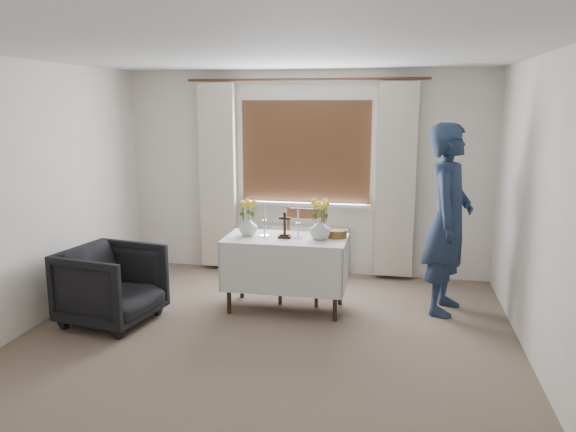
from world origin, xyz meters
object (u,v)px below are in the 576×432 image
Objects in this scene: altar_table at (286,274)px; wooden_chair at (302,256)px; person at (448,219)px; flower_vase_right at (320,229)px; wooden_cross at (285,225)px; flower_vase_left at (248,226)px; armchair at (112,285)px.

wooden_chair is at bearing 69.40° from altar_table.
person is 8.82× the size of flower_vase_right.
person reaches higher than wooden_cross.
person reaches higher than wooden_chair.
wooden_cross reaches higher than flower_vase_right.
flower_vase_left is 0.93× the size of flower_vase_right.
wooden_cross is 1.25× the size of flower_vase_right.
wooden_cross is at bearing -108.95° from wooden_chair.
person is 7.09× the size of wooden_cross.
wooden_chair reaches higher than altar_table.
wooden_cross is at bearing -6.41° from flower_vase_left.
armchair is (-1.58, -0.68, -0.00)m from altar_table.
flower_vase_right is (0.75, -0.03, 0.01)m from flower_vase_left.
wooden_cross is 1.34× the size of flower_vase_left.
flower_vase_right is at bearing -60.66° from armchair.
flower_vase_left is 0.75m from flower_vase_right.
wooden_chair is 4.53× the size of flower_vase_right.
armchair is at bearing 121.08° from person.
person reaches higher than altar_table.
armchair is 4.10× the size of flower_vase_left.
wooden_chair is 1.97m from armchair.
altar_table is 4.57× the size of wooden_cross.
altar_table is 5.69× the size of flower_vase_right.
wooden_cross is 0.36m from flower_vase_right.
altar_table is 0.63m from flower_vase_left.
altar_table reaches higher than armchair.
altar_table is 0.52m from wooden_cross.
person is at bearing 12.29° from wooden_cross.
flower_vase_left reaches higher than altar_table.
altar_table is at bearing -3.89° from flower_vase_left.
wooden_chair is at bearing 127.14° from flower_vase_right.
flower_vase_right is (0.23, -0.31, 0.38)m from wooden_chair.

